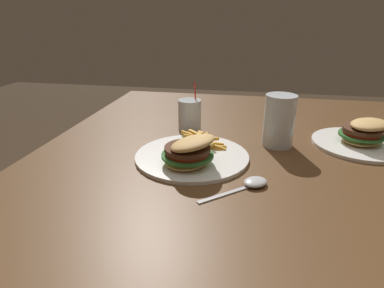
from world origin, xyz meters
The scene contains 6 objects.
dining_table centered at (0.00, 0.00, 0.64)m, with size 1.55×1.39×0.71m.
meal_plate_near centered at (0.01, -0.22, 0.74)m, with size 0.32×0.32×0.10m.
beer_glass centered at (-0.15, 0.01, 0.79)m, with size 0.09×0.09×0.16m.
juice_glass centered at (-0.24, -0.28, 0.76)m, with size 0.08×0.08×0.16m.
spoon centered at (0.12, -0.06, 0.72)m, with size 0.14×0.16×0.02m.
meal_plate_far centered at (-0.20, 0.26, 0.74)m, with size 0.28×0.28×0.09m.
Camera 1 is at (0.79, -0.08, 1.09)m, focal length 30.00 mm.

